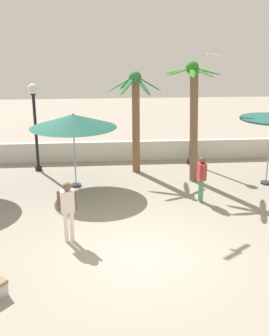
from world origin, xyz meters
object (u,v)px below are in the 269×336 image
at_px(lamp_post_0, 35,113).
at_px(seagull_2, 209,55).
at_px(guest_1, 68,206).
at_px(palm_tree_0, 193,108).
at_px(palm_tree_3, 136,110).
at_px(guest_2, 202,175).
at_px(lamp_post_1, 192,104).
at_px(patio_umbrella_1, 73,121).

distance_m(lamp_post_0, seagull_2, 7.24).
xyz_separation_m(guest_1, seagull_2, (5.14, 5.84, 3.63)).
distance_m(palm_tree_0, palm_tree_3, 2.43).
bearing_deg(guest_2, lamp_post_0, 146.63).
bearing_deg(lamp_post_1, guest_1, -125.08).
xyz_separation_m(lamp_post_1, guest_2, (-0.56, -4.32, -1.67)).
bearing_deg(palm_tree_0, palm_tree_3, 146.86).
relative_size(patio_umbrella_1, palm_tree_3, 0.77).
distance_m(lamp_post_1, seagull_2, 2.31).
relative_size(patio_umbrella_1, lamp_post_1, 0.73).
xyz_separation_m(lamp_post_1, guest_1, (-4.81, -6.85, -1.57)).
bearing_deg(lamp_post_0, guest_2, -33.37).
xyz_separation_m(patio_umbrella_1, lamp_post_0, (-1.67, 2.06, -0.05)).
bearing_deg(lamp_post_1, guest_2, -97.36).
xyz_separation_m(palm_tree_0, guest_1, (-4.35, -4.67, -1.81)).
bearing_deg(guest_2, seagull_2, 75.00).
relative_size(lamp_post_1, guest_2, 2.71).
relative_size(palm_tree_3, lamp_post_0, 1.14).
bearing_deg(guest_2, palm_tree_0, 87.40).
distance_m(patio_umbrella_1, palm_tree_0, 4.43).
relative_size(palm_tree_3, guest_2, 2.59).
bearing_deg(lamp_post_1, patio_umbrella_1, -153.30).
bearing_deg(palm_tree_3, guest_1, -111.21).
height_order(palm_tree_3, guest_1, palm_tree_3).
relative_size(lamp_post_0, guest_2, 2.28).
bearing_deg(guest_1, patio_umbrella_1, 90.67).
relative_size(palm_tree_3, guest_1, 2.38).
bearing_deg(seagull_2, lamp_post_1, 108.14).
distance_m(palm_tree_3, guest_2, 4.28).
bearing_deg(lamp_post_0, guest_1, -75.12).
bearing_deg(palm_tree_3, guest_2, -60.90).
distance_m(guest_1, seagull_2, 8.59).
bearing_deg(patio_umbrella_1, seagull_2, 15.49).
distance_m(palm_tree_3, seagull_2, 3.52).
height_order(palm_tree_0, lamp_post_1, palm_tree_0).
bearing_deg(lamp_post_0, lamp_post_1, 3.37).
bearing_deg(guest_1, lamp_post_0, 104.88).
height_order(patio_umbrella_1, palm_tree_3, palm_tree_3).
bearing_deg(patio_umbrella_1, guest_1, -89.33).
bearing_deg(patio_umbrella_1, palm_tree_3, 33.76).
distance_m(guest_1, guest_2, 4.95).
bearing_deg(guest_1, seagull_2, 48.67).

